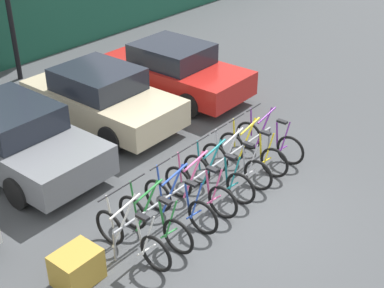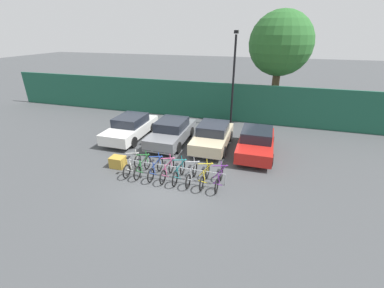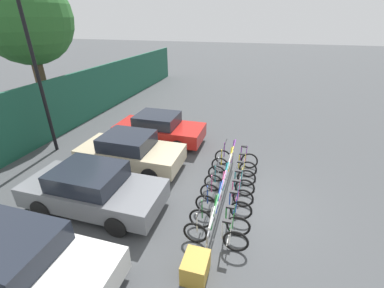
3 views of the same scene
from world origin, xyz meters
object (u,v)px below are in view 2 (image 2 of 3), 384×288
Objects in this scene: car_white at (131,127)px; car_beige at (213,136)px; bicycle_purple at (219,179)px; car_grey at (171,132)px; car_red at (256,142)px; bicycle_blue at (156,169)px; bike_rack at (175,168)px; bicycle_silver at (192,174)px; tree_behind_hoarding at (281,44)px; bicycle_green at (143,167)px; lamp_post at (234,76)px; cargo_crate at (118,162)px; bicycle_pink at (167,171)px; bicycle_yellow at (205,176)px; bicycle_white at (132,165)px; bicycle_teal at (179,172)px.

car_white is 5.23m from car_beige.
car_grey is (-3.69, 3.90, 0.31)m from bicycle_purple.
bicycle_blue is at bearing -138.48° from car_red.
car_grey is 1.07× the size of car_beige.
car_beige reaches higher than bike_rack.
bicycle_silver is at bearing -123.67° from car_red.
bicycle_silver is at bearing -106.81° from tree_behind_hoarding.
bicycle_purple is at bearing -1.10° from bicycle_silver.
bicycle_green is 4.69m from car_beige.
cargo_crate is (-4.39, -7.72, -3.21)m from lamp_post.
bicycle_green is at bearing -121.94° from car_beige.
bicycle_purple is at bearing -84.60° from lamp_post.
car_grey is at bearing -178.27° from car_beige.
bicycle_pink and bicycle_yellow have the same top height.
bicycle_blue is (0.66, 0.00, 0.00)m from bicycle_green.
car_red is at bearing 42.06° from bicycle_pink.
bicycle_yellow is (3.55, 0.00, 0.00)m from bicycle_white.
car_red is at bearing -4.66° from car_beige.
bicycle_pink is (1.24, 0.00, 0.00)m from bicycle_green.
bicycle_green is 4.77m from car_white.
lamp_post is 9.44m from cargo_crate.
bicycle_pink is at bearing -154.54° from bike_rack.
car_beige is at bearing -115.12° from tree_behind_hoarding.
car_grey reaches higher than bicycle_yellow.
tree_behind_hoarding is at bearing 79.26° from bicycle_purple.
bicycle_teal and bicycle_purple have the same top height.
bicycle_white is at bearing -15.08° from cargo_crate.
car_white reaches higher than bicycle_white.
lamp_post is (2.90, 7.97, 3.10)m from bicycle_green.
car_white is 7.68m from car_red.
car_white reaches higher than bicycle_green.
bicycle_teal is 0.27× the size of lamp_post.
bicycle_yellow is (1.20, 0.00, 0.00)m from bicycle_teal.
bicycle_blue is 0.40× the size of car_grey.
bicycle_green is 0.42× the size of car_red.
bicycle_white is 0.43× the size of car_beige.
tree_behind_hoarding reaches higher than bicycle_yellow.
bicycle_blue is at bearing 179.83° from bicycle_purple.
lamp_post is (0.49, 7.97, 3.10)m from bicycle_silver.
bicycle_white is 13.39m from tree_behind_hoarding.
bicycle_teal reaches higher than cargo_crate.
car_beige is at bearing -96.05° from lamp_post.
car_white reaches higher than bicycle_silver.
bike_rack is 0.62× the size of tree_behind_hoarding.
bike_rack is at bearing 21.81° from bicycle_pink.
bicycle_green is at bearing -109.99° from lamp_post.
car_beige is at bearing 76.47° from bike_rack.
bicycle_blue is at bearing -170.55° from bike_rack.
bike_rack is 6.77× the size of cargo_crate.
bicycle_pink is 5.58m from car_white.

